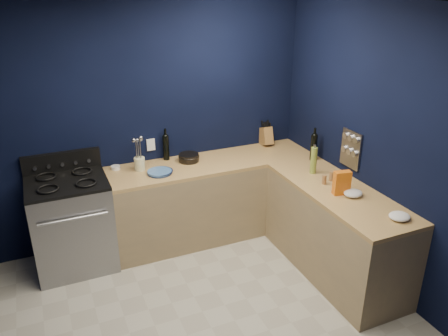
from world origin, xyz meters
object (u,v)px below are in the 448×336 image
utensil_crock (140,164)px  knife_block (265,136)px  gas_range (73,225)px  plate_stack (160,172)px  crouton_bag (342,183)px

utensil_crock → knife_block: 1.59m
gas_range → knife_block: size_ratio=4.38×
gas_range → knife_block: knife_block is taller
plate_stack → utensil_crock: 0.24m
gas_range → crouton_bag: size_ratio=4.07×
utensil_crock → plate_stack: bearing=-46.6°
plate_stack → utensil_crock: (-0.16, 0.17, 0.05)m
gas_range → utensil_crock: 0.91m
utensil_crock → crouton_bag: bearing=-39.3°
plate_stack → knife_block: 1.46m
gas_range → knife_block: 2.40m
knife_block → plate_stack: bearing=-163.8°
gas_range → utensil_crock: size_ratio=6.64×
utensil_crock → crouton_bag: crouton_bag is taller
plate_stack → utensil_crock: utensil_crock is taller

